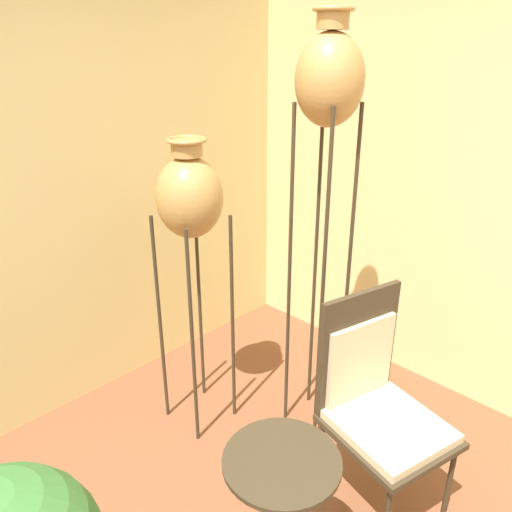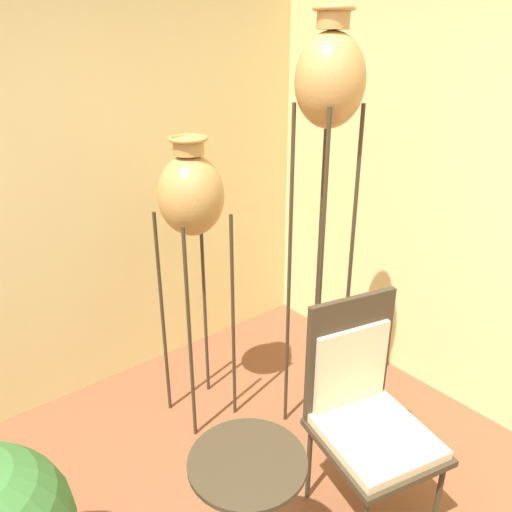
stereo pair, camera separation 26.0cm
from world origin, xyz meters
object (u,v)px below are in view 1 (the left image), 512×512
object	(u,v)px
vase_stand_medium	(190,201)
vase_stand_tall	(329,92)
side_table	(281,504)
chair	(376,398)

from	to	relation	value
vase_stand_medium	vase_stand_tall	bearing A→B (deg)	-47.75
vase_stand_medium	side_table	world-z (taller)	vase_stand_medium
vase_stand_tall	side_table	world-z (taller)	vase_stand_tall
vase_stand_tall	vase_stand_medium	bearing A→B (deg)	132.25
vase_stand_medium	side_table	xyz separation A→B (m)	(-0.49, -1.07, -0.81)
chair	vase_stand_tall	bearing A→B (deg)	80.15
vase_stand_tall	chair	bearing A→B (deg)	-113.87
vase_stand_tall	chair	size ratio (longest dim) A/B	2.09
vase_stand_tall	chair	distance (m)	1.42
side_table	chair	bearing A→B (deg)	3.86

